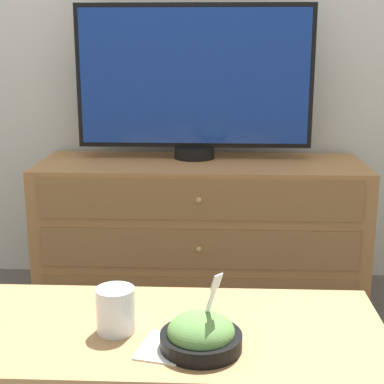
% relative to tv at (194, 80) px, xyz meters
% --- Properties ---
extents(ground_plane, '(12.00, 12.00, 0.00)m').
position_rel_tv_xyz_m(ground_plane, '(-0.09, 0.18, -0.95)').
color(ground_plane, '#56514C').
extents(dresser, '(1.38, 0.50, 0.61)m').
position_rel_tv_xyz_m(dresser, '(0.03, -0.09, -0.64)').
color(dresser, '#9E6B3D').
rests_on(dresser, ground_plane).
extents(tv, '(1.01, 0.17, 0.65)m').
position_rel_tv_xyz_m(tv, '(0.00, 0.00, 0.00)').
color(tv, black).
rests_on(tv, dresser).
extents(coffee_table, '(1.03, 0.45, 0.47)m').
position_rel_tv_xyz_m(coffee_table, '(-0.02, -1.31, -0.55)').
color(coffee_table, tan).
rests_on(coffee_table, ground_plane).
extents(takeout_bowl, '(0.18, 0.18, 0.17)m').
position_rel_tv_xyz_m(takeout_bowl, '(0.07, -1.41, -0.45)').
color(takeout_bowl, black).
rests_on(takeout_bowl, coffee_table).
extents(drink_cup, '(0.09, 0.09, 0.10)m').
position_rel_tv_xyz_m(drink_cup, '(-0.12, -1.34, -0.43)').
color(drink_cup, beige).
rests_on(drink_cup, coffee_table).
extents(napkin, '(0.15, 0.15, 0.00)m').
position_rel_tv_xyz_m(napkin, '(0.01, -1.41, -0.47)').
color(napkin, white).
rests_on(napkin, coffee_table).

